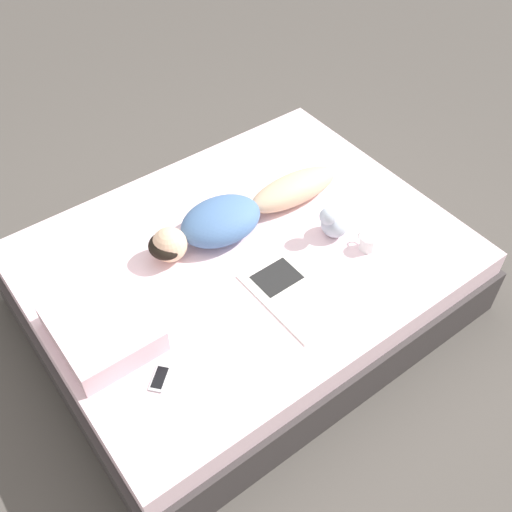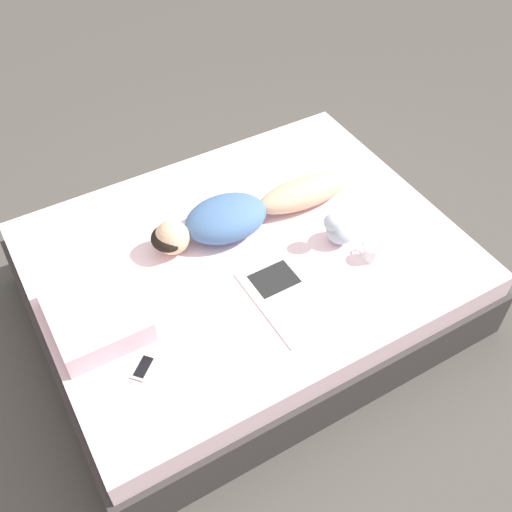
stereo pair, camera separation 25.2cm
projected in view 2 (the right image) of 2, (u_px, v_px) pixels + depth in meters
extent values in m
plane|color=#4C4742|center=(247.00, 303.00, 3.58)|extent=(12.00, 12.00, 0.00)
cube|color=#383333|center=(247.00, 286.00, 3.47)|extent=(1.80, 2.30, 0.32)
cube|color=silver|center=(246.00, 259.00, 3.30)|extent=(1.74, 2.24, 0.15)
ellipsoid|color=#DBB28E|center=(304.00, 193.00, 3.44)|extent=(0.23, 0.59, 0.16)
ellipsoid|color=#476B9E|center=(226.00, 218.00, 3.27)|extent=(0.36, 0.48, 0.19)
ellipsoid|color=black|center=(168.00, 238.00, 3.16)|extent=(0.20, 0.19, 0.10)
sphere|color=#DBB28E|center=(172.00, 237.00, 3.17)|extent=(0.19, 0.19, 0.19)
cube|color=silver|center=(304.00, 316.00, 2.93)|extent=(0.28, 0.33, 0.01)
cube|color=silver|center=(274.00, 280.00, 3.09)|extent=(0.28, 0.33, 0.01)
cube|color=black|center=(274.00, 279.00, 3.09)|extent=(0.18, 0.23, 0.00)
cylinder|color=white|center=(371.00, 253.00, 3.17)|extent=(0.09, 0.09, 0.09)
cylinder|color=black|center=(372.00, 248.00, 3.14)|extent=(0.08, 0.08, 0.01)
torus|color=white|center=(366.00, 247.00, 3.19)|extent=(0.06, 0.01, 0.06)
cube|color=silver|center=(144.00, 367.00, 2.73)|extent=(0.14, 0.15, 0.01)
cube|color=black|center=(143.00, 367.00, 2.73)|extent=(0.11, 0.12, 0.00)
ellipsoid|color=#B2BCCC|center=(339.00, 232.00, 3.24)|extent=(0.16, 0.14, 0.13)
sphere|color=#B2BCCC|center=(333.00, 222.00, 3.15)|extent=(0.10, 0.10, 0.10)
cube|color=beige|center=(95.00, 313.00, 2.86)|extent=(0.50, 0.43, 0.13)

